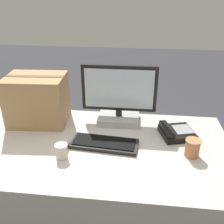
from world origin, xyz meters
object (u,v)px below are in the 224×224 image
paper_cup_left (62,151)px  cardboard_box (37,100)px  monitor (119,100)px  keyboard (104,143)px  desk_phone (176,132)px  paper_cup_right (192,148)px

paper_cup_left → cardboard_box: bearing=124.6°
monitor → keyboard: size_ratio=1.21×
desk_phone → cardboard_box: 0.96m
keyboard → cardboard_box: (-0.50, 0.26, 0.15)m
paper_cup_left → paper_cup_right: bearing=8.0°
keyboard → desk_phone: desk_phone is taller
desk_phone → cardboard_box: size_ratio=0.60×
cardboard_box → keyboard: bearing=-27.2°
monitor → cardboard_box: size_ratio=1.25×
keyboard → paper_cup_right: (0.51, -0.05, 0.04)m
keyboard → paper_cup_left: size_ratio=4.92×
desk_phone → paper_cup_left: paper_cup_left is taller
keyboard → paper_cup_left: (-0.22, -0.15, 0.03)m
monitor → paper_cup_right: 0.59m
paper_cup_left → paper_cup_right: (0.73, 0.10, 0.01)m
cardboard_box → paper_cup_left: bearing=-55.4°
monitor → paper_cup_left: 0.56m
paper_cup_right → keyboard: bearing=174.7°
desk_phone → cardboard_box: cardboard_box is taller
paper_cup_left → paper_cup_right: paper_cup_right is taller
keyboard → paper_cup_right: size_ratio=4.06×
desk_phone → cardboard_box: (-0.94, 0.09, 0.14)m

